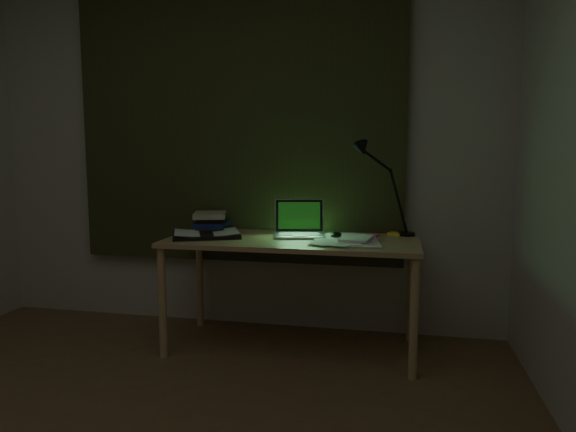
% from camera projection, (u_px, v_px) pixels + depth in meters
% --- Properties ---
extents(wall_back, '(3.50, 0.00, 2.50)m').
position_uv_depth(wall_back, '(239.00, 141.00, 3.43)').
color(wall_back, beige).
rests_on(wall_back, ground).
extents(curtain, '(2.20, 0.06, 2.00)m').
position_uv_depth(curtain, '(236.00, 111.00, 3.37)').
color(curtain, '#33371B').
rests_on(curtain, wall_back).
extents(desk, '(1.47, 0.64, 0.67)m').
position_uv_depth(desk, '(292.00, 294.00, 3.06)').
color(desk, tan).
rests_on(desk, floor).
extents(laptop, '(0.37, 0.40, 0.22)m').
position_uv_depth(laptop, '(300.00, 219.00, 3.08)').
color(laptop, '#B8B8BD').
rests_on(laptop, desk).
extents(open_textbook, '(0.47, 0.42, 0.03)m').
position_uv_depth(open_textbook, '(206.00, 234.00, 3.08)').
color(open_textbook, silver).
rests_on(open_textbook, desk).
extents(book_stack, '(0.24, 0.27, 0.13)m').
position_uv_depth(book_stack, '(211.00, 221.00, 3.31)').
color(book_stack, silver).
rests_on(book_stack, desk).
extents(loose_papers, '(0.48, 0.50, 0.02)m').
position_uv_depth(loose_papers, '(347.00, 238.00, 2.97)').
color(loose_papers, white).
rests_on(loose_papers, desk).
extents(mouse, '(0.08, 0.11, 0.04)m').
position_uv_depth(mouse, '(336.00, 235.00, 3.04)').
color(mouse, black).
rests_on(mouse, desk).
extents(sticky_yellow, '(0.10, 0.10, 0.02)m').
position_uv_depth(sticky_yellow, '(395.00, 234.00, 3.15)').
color(sticky_yellow, yellow).
rests_on(sticky_yellow, desk).
extents(sticky_pink, '(0.09, 0.09, 0.01)m').
position_uv_depth(sticky_pink, '(372.00, 235.00, 3.09)').
color(sticky_pink, pink).
rests_on(sticky_pink, desk).
extents(desk_lamp, '(0.40, 0.34, 0.54)m').
position_uv_depth(desk_lamp, '(408.00, 191.00, 3.10)').
color(desk_lamp, black).
rests_on(desk_lamp, desk).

